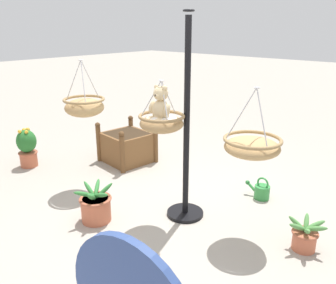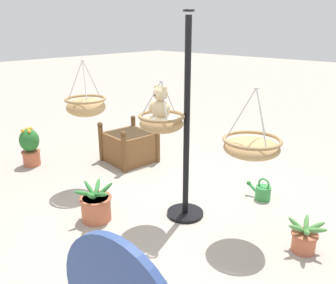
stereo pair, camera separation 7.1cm
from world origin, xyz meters
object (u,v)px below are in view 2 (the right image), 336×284
Objects in this scene: teddy_bear at (160,106)px; hanging_basket_left_high at (252,147)px; hanging_basket_right_low at (86,106)px; potted_plant_flowering_red at (304,238)px; wooden_planter_box at (129,146)px; potted_plant_fern_front at (30,146)px; watering_can at (262,192)px; potted_plant_tall_leafy at (96,206)px; display_pole_central at (186,160)px; hanging_basket_with_teddy at (161,122)px.

hanging_basket_left_high is at bearing -157.40° from teddy_bear.
teddy_bear is 0.54× the size of hanging_basket_right_low.
wooden_planter_box is at bearing -7.74° from potted_plant_flowering_red.
watering_can is at bearing -155.74° from potted_plant_fern_front.
potted_plant_flowering_red is at bearing -152.19° from potted_plant_tall_leafy.
wooden_planter_box is at bearing -72.61° from hanging_basket_right_low.
potted_plant_tall_leafy is at bearing 31.91° from hanging_basket_left_high.
potted_plant_flowering_red is (-3.18, 0.43, -0.12)m from wooden_planter_box.
display_pole_central is 6.70× the size of watering_can.
teddy_bear is 2.24m from wooden_planter_box.
hanging_basket_right_low is 3.10m from potted_plant_flowering_red.
wooden_planter_box is at bearing -30.18° from teddy_bear.
watering_can is at bearing -116.32° from teddy_bear.
wooden_planter_box is 2.08× the size of potted_plant_flowering_red.
watering_can is (-2.32, -0.30, -0.17)m from wooden_planter_box.
hanging_basket_left_high reaches higher than teddy_bear.
display_pole_central is 2.80× the size of wooden_planter_box.
display_pole_central is 3.31× the size of hanging_basket_left_high.
teddy_bear is 2.92m from potted_plant_fern_front.
teddy_bear is at bearing -179.47° from hanging_basket_right_low.
hanging_basket_with_teddy is 2.87m from potted_plant_fern_front.
display_pole_central is at bearing -169.45° from hanging_basket_right_low.
watering_can is at bearing -72.45° from hanging_basket_left_high.
hanging_basket_right_low is at bearing 107.39° from wooden_planter_box.
hanging_basket_right_low is 0.90× the size of wooden_planter_box.
wooden_planter_box is (1.84, -0.71, -0.45)m from display_pole_central.
potted_plant_fern_front is (2.87, 0.51, -0.39)m from display_pole_central.
potted_plant_fern_front is 3.68m from watering_can.
potted_plant_tall_leafy is at bearing 148.10° from hanging_basket_right_low.
potted_plant_tall_leafy is (0.55, 0.53, -1.18)m from teddy_bear.
potted_plant_tall_leafy is (1.46, 0.91, -0.85)m from hanging_basket_left_high.
wooden_planter_box is (1.69, -0.96, -0.92)m from hanging_basket_with_teddy.
hanging_basket_with_teddy is 1.78m from watering_can.
hanging_basket_right_low is at bearing -170.61° from potted_plant_fern_front.
potted_plant_tall_leafy is at bearing 44.07° from teddy_bear.
display_pole_central is at bearing -120.96° from hanging_basket_with_teddy.
hanging_basket_with_teddy is 1.39× the size of teddy_bear.
potted_plant_fern_front is 1.59× the size of potted_plant_flowering_red.
hanging_basket_left_high is 2.77m from wooden_planter_box.
hanging_basket_right_low is at bearing 11.05° from potted_plant_flowering_red.
hanging_basket_with_teddy is at bearing 59.04° from display_pole_central.
potted_plant_flowering_red is at bearing -168.37° from display_pole_central.
hanging_basket_with_teddy reaches higher than wooden_planter_box.
watering_can is at bearing -172.74° from wooden_planter_box.
teddy_bear is 1.90m from watering_can.
teddy_bear is 1.01× the size of potted_plant_flowering_red.
wooden_planter_box is 1.89m from potted_plant_tall_leafy.
hanging_basket_right_low is at bearing 0.53° from teddy_bear.
teddy_bear is at bearing 22.60° from hanging_basket_left_high.
potted_plant_fern_front is 4.29m from potted_plant_flowering_red.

